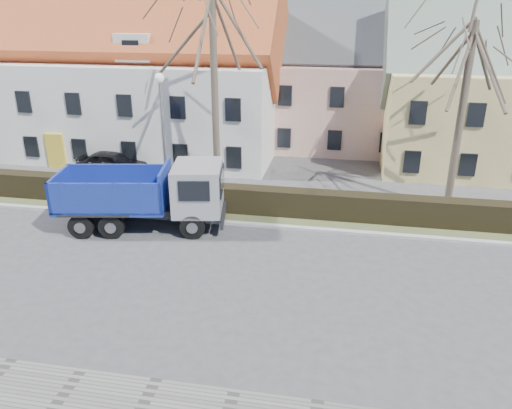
% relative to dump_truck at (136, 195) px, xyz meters
% --- Properties ---
extents(ground, '(120.00, 120.00, 0.00)m').
position_rel_dump_truck_xyz_m(ground, '(4.52, -3.53, -1.56)').
color(ground, '#434345').
extents(curb_far, '(80.00, 0.30, 0.12)m').
position_rel_dump_truck_xyz_m(curb_far, '(4.52, 1.07, -1.50)').
color(curb_far, '#A7A6A4').
rests_on(curb_far, ground).
extents(grass_strip, '(80.00, 3.00, 0.10)m').
position_rel_dump_truck_xyz_m(grass_strip, '(4.52, 2.67, -1.51)').
color(grass_strip, '#48512D').
rests_on(grass_strip, ground).
extents(hedge, '(60.00, 0.90, 1.30)m').
position_rel_dump_truck_xyz_m(hedge, '(4.52, 2.47, -0.91)').
color(hedge, black).
rests_on(hedge, ground).
extents(building_white, '(26.80, 10.80, 9.50)m').
position_rel_dump_truck_xyz_m(building_white, '(-8.48, 12.47, 3.19)').
color(building_white, silver).
rests_on(building_white, ground).
extents(building_pink, '(10.80, 8.80, 8.00)m').
position_rel_dump_truck_xyz_m(building_pink, '(8.52, 16.47, 2.44)').
color(building_pink, '#CEA092').
rests_on(building_pink, ground).
extents(tree_1, '(9.20, 9.20, 12.65)m').
position_rel_dump_truck_xyz_m(tree_1, '(2.52, 4.97, 4.76)').
color(tree_1, brown).
rests_on(tree_1, ground).
extents(tree_2, '(8.00, 8.00, 11.00)m').
position_rel_dump_truck_xyz_m(tree_2, '(14.52, 4.97, 3.94)').
color(tree_2, brown).
rests_on(tree_2, ground).
extents(dump_truck, '(8.21, 4.24, 3.13)m').
position_rel_dump_truck_xyz_m(dump_truck, '(0.00, 0.00, 0.00)').
color(dump_truck, navy).
rests_on(dump_truck, ground).
extents(streetlight, '(0.52, 0.52, 6.65)m').
position_rel_dump_truck_xyz_m(streetlight, '(0.20, 3.47, 1.76)').
color(streetlight, gray).
rests_on(streetlight, ground).
extents(cart_frame, '(0.89, 0.66, 0.72)m').
position_rel_dump_truck_xyz_m(cart_frame, '(-2.23, 0.56, -1.20)').
color(cart_frame, silver).
rests_on(cart_frame, ground).
extents(parked_car_a, '(4.33, 1.91, 1.45)m').
position_rel_dump_truck_xyz_m(parked_car_a, '(-4.49, 6.82, -0.84)').
color(parked_car_a, black).
rests_on(parked_car_a, ground).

